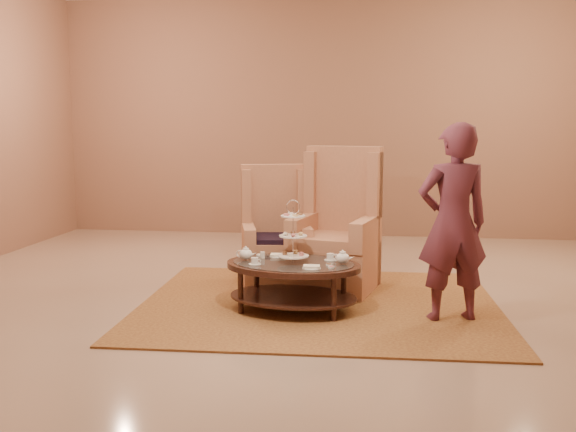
# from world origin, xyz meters

# --- Properties ---
(ground) EXTENTS (8.00, 8.00, 0.00)m
(ground) POSITION_xyz_m (0.00, 0.00, 0.00)
(ground) COLOR tan
(ground) RESTS_ON ground
(ceiling) EXTENTS (8.00, 8.00, 0.02)m
(ceiling) POSITION_xyz_m (0.00, 0.00, 0.00)
(ceiling) COLOR beige
(ceiling) RESTS_ON ground
(wall_back) EXTENTS (8.00, 0.04, 3.50)m
(wall_back) POSITION_xyz_m (0.00, 4.00, 1.75)
(wall_back) COLOR #90644E
(wall_back) RESTS_ON ground
(rug) EXTENTS (3.30, 2.78, 0.02)m
(rug) POSITION_xyz_m (0.18, 0.18, 0.01)
(rug) COLOR #A4753A
(rug) RESTS_ON ground
(tea_table) EXTENTS (1.29, 0.98, 0.99)m
(tea_table) POSITION_xyz_m (-0.03, -0.07, 0.36)
(tea_table) COLOR black
(tea_table) RESTS_ON ground
(armchair_left) EXTENTS (0.81, 0.83, 1.23)m
(armchair_left) POSITION_xyz_m (-0.33, 0.85, 0.42)
(armchair_left) COLOR tan
(armchair_left) RESTS_ON ground
(armchair_right) EXTENTS (0.93, 0.95, 1.42)m
(armchair_right) POSITION_xyz_m (0.31, 0.80, 0.48)
(armchair_right) COLOR tan
(armchair_right) RESTS_ON ground
(person) EXTENTS (0.69, 0.54, 1.65)m
(person) POSITION_xyz_m (1.31, -0.14, 0.83)
(person) COLOR #5A2635
(person) RESTS_ON ground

